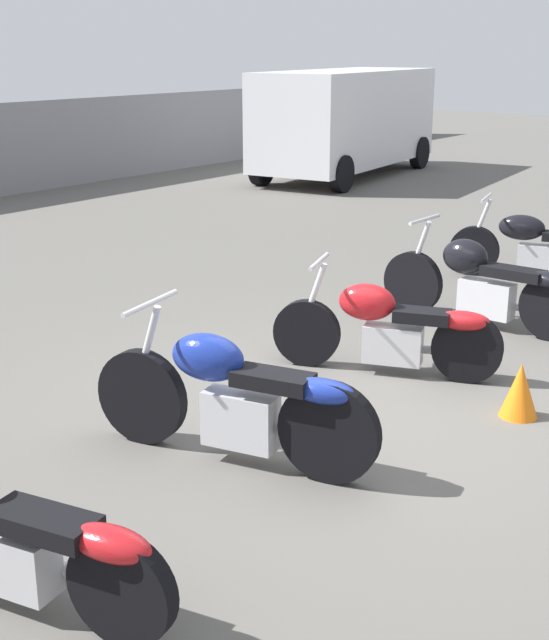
% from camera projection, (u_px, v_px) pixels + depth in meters
% --- Properties ---
extents(ground_plane, '(60.00, 60.00, 0.00)m').
position_uv_depth(ground_plane, '(338.00, 417.00, 6.68)').
color(ground_plane, '#5B5954').
extents(motorcycle_slot_1, '(0.75, 2.09, 0.93)m').
position_uv_depth(motorcycle_slot_1, '(0.00, 532.00, 4.36)').
color(motorcycle_slot_1, black).
rests_on(motorcycle_slot_1, ground_plane).
extents(motorcycle_slot_2, '(0.72, 2.05, 1.04)m').
position_uv_depth(motorcycle_slot_2, '(235.00, 398.00, 5.84)').
color(motorcycle_slot_2, black).
rests_on(motorcycle_slot_2, ground_plane).
extents(motorcycle_slot_3, '(0.86, 1.87, 0.95)m').
position_uv_depth(motorcycle_slot_3, '(390.00, 328.00, 7.45)').
color(motorcycle_slot_3, black).
rests_on(motorcycle_slot_3, ground_plane).
extents(motorcycle_slot_4, '(0.59, 2.14, 1.01)m').
position_uv_depth(motorcycle_slot_4, '(484.00, 283.00, 8.70)').
color(motorcycle_slot_4, black).
rests_on(motorcycle_slot_4, ground_plane).
extents(motorcycle_slot_5, '(0.76, 1.97, 0.96)m').
position_uv_depth(motorcycle_slot_5, '(539.00, 247.00, 10.42)').
color(motorcycle_slot_5, black).
rests_on(motorcycle_slot_5, ground_plane).
extents(parked_van, '(5.38, 2.54, 2.17)m').
position_uv_depth(parked_van, '(346.00, 118.00, 18.55)').
color(parked_van, silver).
rests_on(parked_van, ground_plane).
extents(traffic_cone_far, '(0.29, 0.29, 0.42)m').
position_uv_depth(traffic_cone_far, '(520.00, 390.00, 6.63)').
color(traffic_cone_far, orange).
rests_on(traffic_cone_far, ground_plane).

